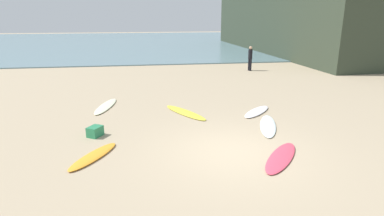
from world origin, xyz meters
The scene contains 11 objects.
ground_plane centered at (0.00, 0.00, 0.00)m, with size 120.00×120.00×0.00m, color tan.
ocean_water centered at (0.00, 36.29, 0.04)m, with size 120.00×40.00×0.08m, color slate.
coastal_headland centered at (19.47, 23.91, 4.55)m, with size 20.91×26.07×9.11m, color #333D2D.
surfboard_0 centered at (-0.89, 3.90, 0.03)m, with size 0.55×2.53×0.06m, color yellow.
surfboard_1 centered at (-3.95, 0.21, 0.04)m, with size 0.49×2.00×0.08m, color orange.
surfboard_2 centered at (1.22, -0.63, 0.03)m, with size 0.59×2.30×0.06m, color #E24259.
surfboard_3 centered at (1.82, 1.90, 0.04)m, with size 0.55×2.40×0.07m, color white.
surfboard_4 centered at (-4.15, 5.29, 0.04)m, with size 0.53×2.50×0.07m, color #E7EBC2.
surfboard_5 centered at (2.00, 3.56, 0.04)m, with size 0.55×1.98×0.08m, color white.
beachgoer_near centered at (4.82, 13.01, 0.93)m, with size 0.33×0.34×1.68m.
beach_cooler centered at (-4.12, 1.86, 0.17)m, with size 0.47×0.36×0.33m, color #287F51.
Camera 1 is at (-2.45, -8.34, 3.90)m, focal length 30.06 mm.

